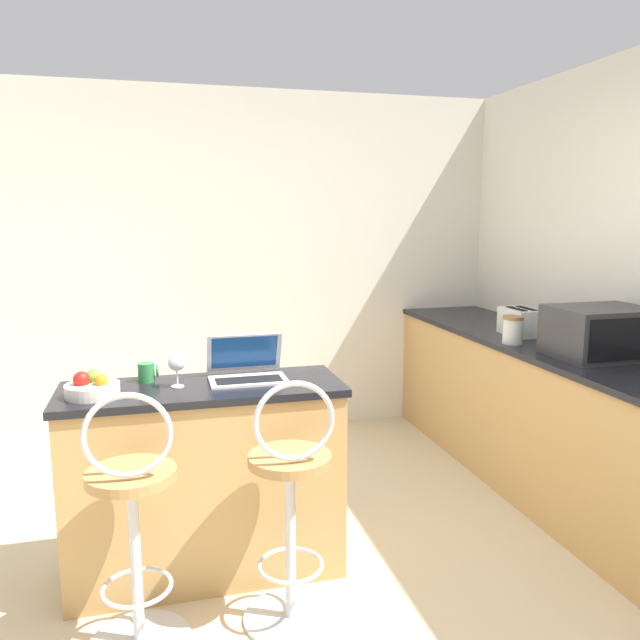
{
  "coord_description": "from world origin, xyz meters",
  "views": [
    {
      "loc": [
        -0.66,
        -2.18,
        1.69
      ],
      "look_at": [
        0.35,
        1.63,
        1.02
      ],
      "focal_mm": 35.0,
      "sensor_mm": 36.0,
      "label": 1
    }
  ],
  "objects_px": {
    "wine_glass_tall": "(177,363)",
    "bar_stool_far": "(291,508)",
    "bar_stool_near": "(134,528)",
    "toaster": "(521,322)",
    "storage_jar": "(513,330)",
    "fruit_bowl": "(92,387)",
    "laptop": "(247,368)",
    "mug_green": "(147,372)",
    "microwave": "(601,332)"
  },
  "relations": [
    {
      "from": "toaster",
      "to": "fruit_bowl",
      "type": "bearing_deg",
      "value": -163.66
    },
    {
      "from": "bar_stool_near",
      "to": "microwave",
      "type": "height_order",
      "value": "microwave"
    },
    {
      "from": "microwave",
      "to": "fruit_bowl",
      "type": "height_order",
      "value": "microwave"
    },
    {
      "from": "laptop",
      "to": "toaster",
      "type": "relative_size",
      "value": 1.27
    },
    {
      "from": "toaster",
      "to": "fruit_bowl",
      "type": "xyz_separation_m",
      "value": [
        -2.55,
        -0.75,
        -0.05
      ]
    },
    {
      "from": "microwave",
      "to": "wine_glass_tall",
      "type": "xyz_separation_m",
      "value": [
        -2.25,
        -0.03,
        -0.03
      ]
    },
    {
      "from": "bar_stool_far",
      "to": "storage_jar",
      "type": "distance_m",
      "value": 1.9
    },
    {
      "from": "fruit_bowl",
      "to": "bar_stool_near",
      "type": "bearing_deg",
      "value": -69.15
    },
    {
      "from": "bar_stool_near",
      "to": "storage_jar",
      "type": "distance_m",
      "value": 2.43
    },
    {
      "from": "laptop",
      "to": "wine_glass_tall",
      "type": "distance_m",
      "value": 0.34
    },
    {
      "from": "bar_stool_near",
      "to": "storage_jar",
      "type": "height_order",
      "value": "storage_jar"
    },
    {
      "from": "laptop",
      "to": "wine_glass_tall",
      "type": "xyz_separation_m",
      "value": [
        -0.32,
        -0.07,
        0.06
      ]
    },
    {
      "from": "fruit_bowl",
      "to": "microwave",
      "type": "bearing_deg",
      "value": 1.79
    },
    {
      "from": "bar_stool_near",
      "to": "wine_glass_tall",
      "type": "relative_size",
      "value": 6.92
    },
    {
      "from": "mug_green",
      "to": "storage_jar",
      "type": "distance_m",
      "value": 2.15
    },
    {
      "from": "wine_glass_tall",
      "to": "bar_stool_far",
      "type": "bearing_deg",
      "value": -48.91
    },
    {
      "from": "laptop",
      "to": "fruit_bowl",
      "type": "distance_m",
      "value": 0.69
    },
    {
      "from": "laptop",
      "to": "bar_stool_near",
      "type": "bearing_deg",
      "value": -133.57
    },
    {
      "from": "laptop",
      "to": "toaster",
      "type": "bearing_deg",
      "value": 18.55
    },
    {
      "from": "mug_green",
      "to": "wine_glass_tall",
      "type": "xyz_separation_m",
      "value": [
        0.13,
        -0.13,
        0.07
      ]
    },
    {
      "from": "bar_stool_far",
      "to": "storage_jar",
      "type": "relative_size",
      "value": 6.36
    },
    {
      "from": "storage_jar",
      "to": "microwave",
      "type": "bearing_deg",
      "value": -58.86
    },
    {
      "from": "bar_stool_far",
      "to": "wine_glass_tall",
      "type": "height_order",
      "value": "wine_glass_tall"
    },
    {
      "from": "wine_glass_tall",
      "to": "laptop",
      "type": "bearing_deg",
      "value": 11.91
    },
    {
      "from": "bar_stool_near",
      "to": "bar_stool_far",
      "type": "height_order",
      "value": "same"
    },
    {
      "from": "laptop",
      "to": "storage_jar",
      "type": "bearing_deg",
      "value": 13.45
    },
    {
      "from": "microwave",
      "to": "storage_jar",
      "type": "bearing_deg",
      "value": 121.14
    },
    {
      "from": "storage_jar",
      "to": "fruit_bowl",
      "type": "bearing_deg",
      "value": -167.53
    },
    {
      "from": "microwave",
      "to": "laptop",
      "type": "bearing_deg",
      "value": 178.83
    },
    {
      "from": "mug_green",
      "to": "storage_jar",
      "type": "height_order",
      "value": "storage_jar"
    },
    {
      "from": "fruit_bowl",
      "to": "wine_glass_tall",
      "type": "relative_size",
      "value": 1.48
    },
    {
      "from": "laptop",
      "to": "toaster",
      "type": "height_order",
      "value": "laptop"
    },
    {
      "from": "bar_stool_near",
      "to": "microwave",
      "type": "relative_size",
      "value": 2.08
    },
    {
      "from": "bar_stool_far",
      "to": "storage_jar",
      "type": "xyz_separation_m",
      "value": [
        1.57,
        0.94,
        0.49
      ]
    },
    {
      "from": "bar_stool_near",
      "to": "toaster",
      "type": "bearing_deg",
      "value": 26.19
    },
    {
      "from": "bar_stool_near",
      "to": "bar_stool_far",
      "type": "xyz_separation_m",
      "value": [
        0.61,
        0.0,
        0.0
      ]
    },
    {
      "from": "bar_stool_near",
      "to": "wine_glass_tall",
      "type": "distance_m",
      "value": 0.73
    },
    {
      "from": "bar_stool_near",
      "to": "bar_stool_far",
      "type": "bearing_deg",
      "value": 0.0
    },
    {
      "from": "bar_stool_near",
      "to": "fruit_bowl",
      "type": "distance_m",
      "value": 0.64
    },
    {
      "from": "bar_stool_near",
      "to": "toaster",
      "type": "height_order",
      "value": "toaster"
    },
    {
      "from": "wine_glass_tall",
      "to": "storage_jar",
      "type": "bearing_deg",
      "value": 13.2
    },
    {
      "from": "mug_green",
      "to": "wine_glass_tall",
      "type": "height_order",
      "value": "wine_glass_tall"
    },
    {
      "from": "microwave",
      "to": "mug_green",
      "type": "xyz_separation_m",
      "value": [
        -2.38,
        0.1,
        -0.09
      ]
    },
    {
      "from": "laptop",
      "to": "mug_green",
      "type": "distance_m",
      "value": 0.46
    },
    {
      "from": "microwave",
      "to": "wine_glass_tall",
      "type": "distance_m",
      "value": 2.25
    },
    {
      "from": "microwave",
      "to": "wine_glass_tall",
      "type": "bearing_deg",
      "value": -179.26
    },
    {
      "from": "bar_stool_far",
      "to": "wine_glass_tall",
      "type": "distance_m",
      "value": 0.82
    },
    {
      "from": "bar_stool_near",
      "to": "laptop",
      "type": "height_order",
      "value": "laptop"
    },
    {
      "from": "microwave",
      "to": "mug_green",
      "type": "distance_m",
      "value": 2.39
    },
    {
      "from": "bar_stool_near",
      "to": "wine_glass_tall",
      "type": "height_order",
      "value": "wine_glass_tall"
    }
  ]
}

